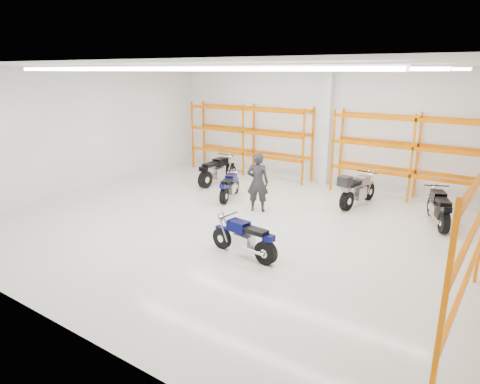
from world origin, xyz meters
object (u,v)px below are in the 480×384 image
Objects in this scene: motorcycle_main at (246,240)px; motorcycle_back_a at (216,171)px; motorcycle_back_b at (229,187)px; motorcycle_back_d at (439,209)px; motorcycle_back_c at (356,190)px; standing_man at (258,182)px; structural_column at (327,127)px.

motorcycle_back_a reaches higher than motorcycle_main.
motorcycle_back_d reaches higher than motorcycle_back_b.
motorcycle_back_b is at bearing 130.90° from motorcycle_main.
motorcycle_back_a reaches higher than motorcycle_back_b.
standing_man is at bearing -136.95° from motorcycle_back_c.
motorcycle_main is at bearing -49.10° from motorcycle_back_b.
motorcycle_back_a is 0.50× the size of structural_column.
structural_column is at bearing 100.06° from motorcycle_main.
motorcycle_back_b is at bearing -115.45° from structural_column.
standing_man is at bearing -159.32° from motorcycle_back_d.
standing_man is at bearing 118.04° from motorcycle_main.
motorcycle_main is 5.44m from motorcycle_back_c.
motorcycle_back_d is 5.61m from structural_column.
motorcycle_back_c reaches higher than motorcycle_back_b.
motorcycle_back_c is 2.65m from motorcycle_back_d.
motorcycle_back_d is 5.39m from standing_man.
structural_column reaches higher than motorcycle_back_d.
motorcycle_back_d reaches higher than motorcycle_main.
motorcycle_back_b is 1.69m from standing_man.
motorcycle_back_b is 0.40× the size of structural_column.
structural_column is at bearing -116.72° from standing_man.
motorcycle_back_d is at bearing 56.33° from motorcycle_main.
motorcycle_back_a is at bearing 133.67° from motorcycle_main.
motorcycle_main reaches higher than motorcycle_back_b.
motorcycle_main is 0.87× the size of motorcycle_back_c.
motorcycle_back_a is 1.25× the size of motorcycle_back_b.
motorcycle_back_c is at bearing 23.62° from motorcycle_back_b.
structural_column is (-2.07, 2.16, 1.69)m from motorcycle_back_c.
structural_column is at bearing 151.85° from motorcycle_back_d.
structural_column reaches higher than standing_man.
motorcycle_back_d is at bearing -28.15° from structural_column.
motorcycle_back_b is 4.28m from motorcycle_back_c.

